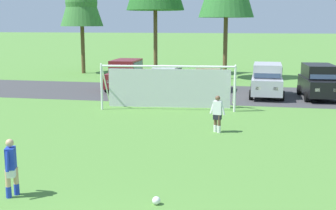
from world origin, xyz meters
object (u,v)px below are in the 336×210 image
at_px(parked_car_slot_far_left, 126,74).
at_px(parked_car_slot_left, 167,78).
at_px(parked_car_slot_center_left, 209,79).
at_px(soccer_ball, 156,201).
at_px(parked_car_slot_center, 267,80).
at_px(parked_car_slot_center_right, 319,81).
at_px(soccer_goal, 169,85).
at_px(player_midfield_center, 11,168).
at_px(player_winger_left, 217,114).

bearing_deg(parked_car_slot_far_left, parked_car_slot_left, 1.62).
relative_size(parked_car_slot_far_left, parked_car_slot_center_left, 1.10).
relative_size(soccer_ball, parked_car_slot_far_left, 0.05).
distance_m(parked_car_slot_center, parked_car_slot_center_right, 3.22).
xyz_separation_m(soccer_goal, parked_car_slot_center_right, (8.75, 5.14, -0.18)).
bearing_deg(parked_car_slot_left, parked_car_slot_center_left, 5.47).
bearing_deg(parked_car_slot_center_left, player_midfield_center, -99.04).
bearing_deg(player_midfield_center, soccer_ball, 2.87).
bearing_deg(parked_car_slot_center_right, parked_car_slot_center_left, 167.09).
bearing_deg(parked_car_slot_center, parked_car_slot_left, 169.00).
distance_m(soccer_goal, player_midfield_center, 13.93).
distance_m(soccer_ball, soccer_goal, 13.87).
height_order(player_midfield_center, player_winger_left, same).
relative_size(soccer_ball, parked_car_slot_center_right, 0.05).
relative_size(player_winger_left, parked_car_slot_center_left, 0.39).
xyz_separation_m(parked_car_slot_center_left, parked_car_slot_center, (3.95, -1.63, 0.24)).
distance_m(player_midfield_center, player_winger_left, 9.88).
distance_m(parked_car_slot_far_left, parked_car_slot_left, 3.02).
relative_size(soccer_goal, parked_car_slot_far_left, 1.64).
xyz_separation_m(soccer_goal, parked_car_slot_far_left, (-4.41, 6.42, -0.18)).
distance_m(soccer_goal, player_winger_left, 6.18).
distance_m(soccer_ball, parked_car_slot_center_left, 20.43).
height_order(soccer_ball, parked_car_slot_center, parked_car_slot_center).
xyz_separation_m(soccer_ball, player_midfield_center, (-4.05, -0.20, 0.71)).
xyz_separation_m(soccer_ball, player_winger_left, (0.87, 8.36, 0.71)).
height_order(soccer_ball, soccer_goal, soccer_goal).
bearing_deg(soccer_ball, parked_car_slot_center_left, 92.16).
bearing_deg(parked_car_slot_left, parked_car_slot_far_left, -178.38).
distance_m(player_winger_left, parked_car_slot_left, 12.63).
bearing_deg(parked_car_slot_center_right, player_winger_left, -118.03).
relative_size(parked_car_slot_center, parked_car_slot_center_right, 0.98).
bearing_deg(parked_car_slot_center_right, player_midfield_center, -118.87).
bearing_deg(soccer_goal, player_midfield_center, -97.03).
height_order(player_midfield_center, parked_car_slot_left, parked_car_slot_left).
distance_m(player_midfield_center, parked_car_slot_left, 20.32).
relative_size(parked_car_slot_left, parked_car_slot_center, 0.93).
bearing_deg(soccer_goal, parked_car_slot_center_left, 76.93).
xyz_separation_m(soccer_goal, parked_car_slot_center, (5.53, 5.15, -0.18)).
relative_size(player_midfield_center, parked_car_slot_center, 0.35).
bearing_deg(parked_car_slot_far_left, parked_car_slot_center_right, -5.53).
distance_m(soccer_goal, parked_car_slot_far_left, 7.79).
distance_m(parked_car_slot_far_left, parked_car_slot_center_left, 6.00).
height_order(soccer_ball, player_winger_left, player_winger_left).
height_order(soccer_ball, parked_car_slot_far_left, parked_car_slot_far_left).
bearing_deg(parked_car_slot_center, parked_car_slot_center_right, -0.20).
bearing_deg(soccer_ball, player_winger_left, 84.06).
distance_m(soccer_ball, parked_car_slot_center_right, 19.84).
xyz_separation_m(player_winger_left, parked_car_slot_center, (2.31, 10.40, 0.29)).
bearing_deg(parked_car_slot_center_left, parked_car_slot_center_right, -12.91).
bearing_deg(parked_car_slot_left, parked_car_slot_center_right, -7.62).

